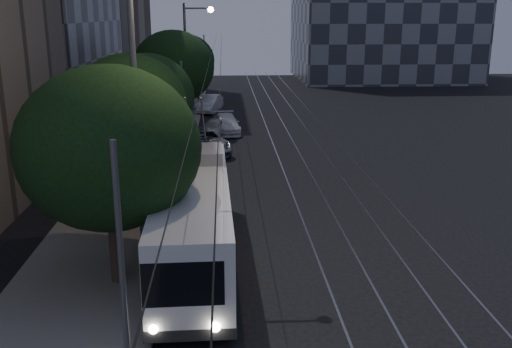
{
  "coord_description": "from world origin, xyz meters",
  "views": [
    {
      "loc": [
        -3.0,
        -21.64,
        8.51
      ],
      "look_at": [
        -1.64,
        2.26,
        1.74
      ],
      "focal_mm": 40.0,
      "sensor_mm": 36.0,
      "label": 1
    }
  ],
  "objects": [
    {
      "name": "car_white_c",
      "position": [
        -4.3,
        29.0,
        0.75
      ],
      "size": [
        2.53,
        4.79,
        1.5
      ],
      "primitive_type": "imported",
      "rotation": [
        0.0,
        0.0,
        -0.22
      ],
      "color": "silver",
      "rests_on": "ground"
    },
    {
      "name": "tree_1",
      "position": [
        -7.0,
        2.74,
        4.69
      ],
      "size": [
        4.93,
        4.93,
        6.93
      ],
      "color": "black",
      "rests_on": "ground"
    },
    {
      "name": "car_white_b",
      "position": [
        -2.88,
        19.63,
        0.68
      ],
      "size": [
        2.26,
        4.8,
        1.35
      ],
      "primitive_type": "imported",
      "rotation": [
        0.0,
        0.0,
        0.08
      ],
      "color": "silver",
      "rests_on": "ground"
    },
    {
      "name": "tree_4",
      "position": [
        -6.6,
        28.54,
        4.29
      ],
      "size": [
        3.95,
        3.95,
        6.09
      ],
      "color": "black",
      "rests_on": "ground"
    },
    {
      "name": "tree_5",
      "position": [
        -6.5,
        32.74,
        4.25
      ],
      "size": [
        5.39,
        5.39,
        6.68
      ],
      "color": "black",
      "rests_on": "ground"
    },
    {
      "name": "tree_3",
      "position": [
        -6.5,
        19.28,
        4.83
      ],
      "size": [
        5.74,
        5.74,
        7.43
      ],
      "color": "black",
      "rests_on": "ground"
    },
    {
      "name": "sidewalk",
      "position": [
        -7.5,
        20.0,
        0.07
      ],
      "size": [
        5.0,
        90.0,
        0.15
      ],
      "primitive_type": "cube",
      "color": "slate",
      "rests_on": "ground"
    },
    {
      "name": "ground",
      "position": [
        0.0,
        0.0,
        0.0
      ],
      "size": [
        120.0,
        120.0,
        0.0
      ],
      "primitive_type": "plane",
      "color": "black",
      "rests_on": "ground"
    },
    {
      "name": "car_white_a",
      "position": [
        -3.7,
        18.58,
        0.63
      ],
      "size": [
        2.24,
        3.91,
        1.25
      ],
      "primitive_type": "imported",
      "rotation": [
        0.0,
        0.0,
        -0.22
      ],
      "color": "#BBBBBF",
      "rests_on": "ground"
    },
    {
      "name": "streetlamp_near",
      "position": [
        -5.37,
        -3.43,
        6.63
      ],
      "size": [
        2.66,
        0.44,
        11.12
      ],
      "color": "#5F5E61",
      "rests_on": "ground"
    },
    {
      "name": "car_white_d",
      "position": [
        -4.3,
        29.56,
        0.65
      ],
      "size": [
        2.05,
        4.01,
        1.31
      ],
      "primitive_type": "imported",
      "rotation": [
        0.0,
        0.0,
        -0.14
      ],
      "color": "#B4B4B8",
      "rests_on": "ground"
    },
    {
      "name": "tree_2",
      "position": [
        -7.0,
        8.0,
        4.33
      ],
      "size": [
        5.0,
        5.0,
        6.59
      ],
      "color": "black",
      "rests_on": "ground"
    },
    {
      "name": "pickup_silver",
      "position": [
        -4.27,
        13.5,
        0.74
      ],
      "size": [
        3.98,
        5.84,
        1.49
      ],
      "primitive_type": "imported",
      "rotation": [
        0.0,
        0.0,
        0.31
      ],
      "color": "gray",
      "rests_on": "ground"
    },
    {
      "name": "trolleybus",
      "position": [
        -4.1,
        -2.72,
        1.6
      ],
      "size": [
        2.71,
        11.71,
        5.63
      ],
      "rotation": [
        0.0,
        0.0,
        0.02
      ],
      "color": "silver",
      "rests_on": "ground"
    },
    {
      "name": "tree_0",
      "position": [
        -6.5,
        -4.54,
        4.56
      ],
      "size": [
        5.62,
        5.62,
        7.09
      ],
      "color": "black",
      "rests_on": "ground"
    },
    {
      "name": "overhead_wires",
      "position": [
        -4.97,
        20.0,
        3.47
      ],
      "size": [
        2.23,
        90.0,
        6.0
      ],
      "color": "black",
      "rests_on": "ground"
    },
    {
      "name": "streetlamp_far",
      "position": [
        -5.4,
        22.1,
        5.6
      ],
      "size": [
        2.26,
        0.44,
        9.23
      ],
      "color": "#5F5E61",
      "rests_on": "ground"
    },
    {
      "name": "tram_rails",
      "position": [
        2.5,
        20.0,
        0.01
      ],
      "size": [
        4.52,
        90.0,
        0.02
      ],
      "color": "gray",
      "rests_on": "ground"
    }
  ]
}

